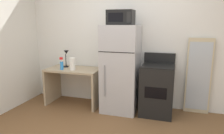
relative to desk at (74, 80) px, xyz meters
name	(u,v)px	position (x,y,z in m)	size (l,w,h in m)	color
wall_back_white	(131,41)	(1.10, 0.38, 0.78)	(5.00, 0.10, 2.60)	white
desk	(74,80)	(0.00, 0.00, 0.00)	(1.08, 0.61, 0.75)	tan
desk_lamp	(66,56)	(-0.20, 0.08, 0.47)	(0.14, 0.12, 0.35)	black
spray_bottle	(62,65)	(-0.18, -0.16, 0.33)	(0.06, 0.06, 0.25)	#2D8CEA
paper_towel_roll	(72,64)	(0.04, -0.12, 0.35)	(0.11, 0.11, 0.24)	white
refrigerator	(121,69)	(0.99, -0.02, 0.29)	(0.65, 0.67, 1.62)	#B7B7BC
microwave	(121,17)	(0.99, -0.04, 1.23)	(0.46, 0.35, 0.26)	black
oven_range	(157,89)	(1.67, 0.01, -0.05)	(0.58, 0.61, 1.10)	black
leaning_mirror	(199,76)	(2.38, 0.26, 0.18)	(0.44, 0.03, 1.40)	#C6B793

